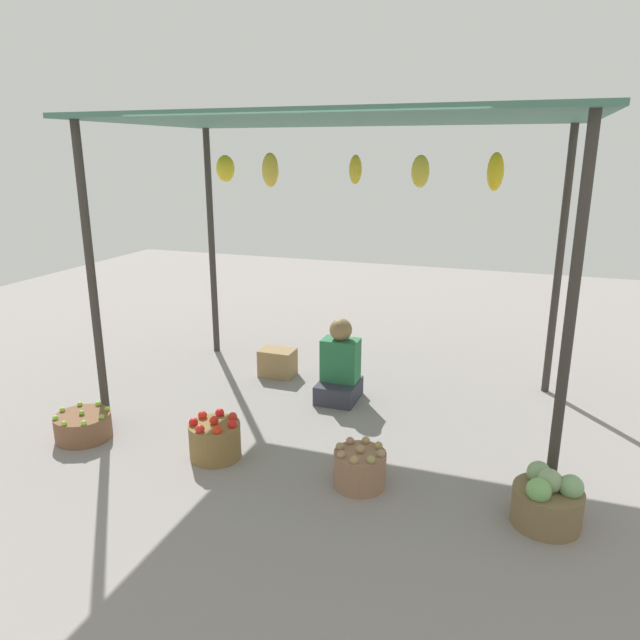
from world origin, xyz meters
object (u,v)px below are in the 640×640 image
object	(u,v)px
basket_red_tomatoes	(215,439)
basket_cabbages	(547,501)
basket_potatoes	(360,468)
wooden_crate_near_vendor	(278,363)
vendor_person	(340,369)
basket_limes	(83,426)

from	to	relation	value
basket_red_tomatoes	basket_cabbages	world-z (taller)	basket_cabbages
basket_red_tomatoes	basket_potatoes	distance (m)	1.15
wooden_crate_near_vendor	basket_red_tomatoes	bearing A→B (deg)	-82.43
vendor_person	basket_cabbages	size ratio (longest dim) A/B	1.82
basket_limes	basket_potatoes	size ratio (longest dim) A/B	1.21
basket_red_tomatoes	basket_potatoes	bearing A→B (deg)	-0.89
basket_potatoes	wooden_crate_near_vendor	world-z (taller)	basket_potatoes
basket_potatoes	wooden_crate_near_vendor	distance (m)	2.22
basket_limes	basket_red_tomatoes	size ratio (longest dim) A/B	1.14
vendor_person	wooden_crate_near_vendor	distance (m)	0.88
vendor_person	basket_potatoes	xyz separation A→B (m)	(0.59, -1.39, -0.16)
basket_red_tomatoes	basket_cabbages	xyz separation A→B (m)	(2.37, -0.05, 0.01)
basket_limes	basket_red_tomatoes	xyz separation A→B (m)	(1.17, 0.08, 0.04)
vendor_person	basket_red_tomatoes	distance (m)	1.49
vendor_person	basket_potatoes	size ratio (longest dim) A/B	2.13
basket_limes	basket_cabbages	world-z (taller)	basket_cabbages
basket_cabbages	wooden_crate_near_vendor	xyz separation A→B (m)	(-2.60, 1.78, -0.02)
basket_cabbages	basket_potatoes	bearing A→B (deg)	178.30
wooden_crate_near_vendor	basket_cabbages	bearing A→B (deg)	-34.39
basket_limes	vendor_person	bearing A→B (deg)	40.11
vendor_person	basket_cabbages	xyz separation A→B (m)	(1.81, -1.42, -0.14)
basket_limes	basket_cabbages	distance (m)	3.54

